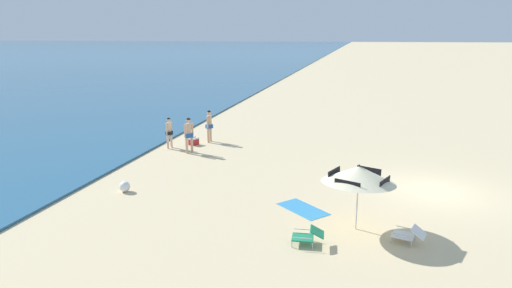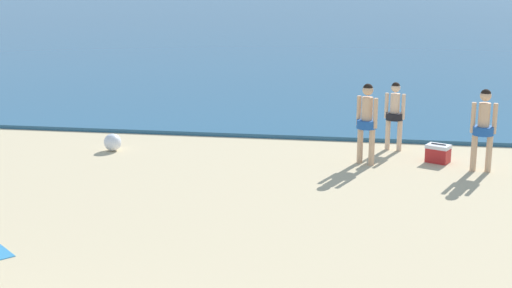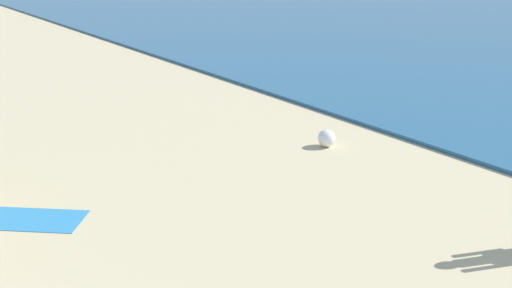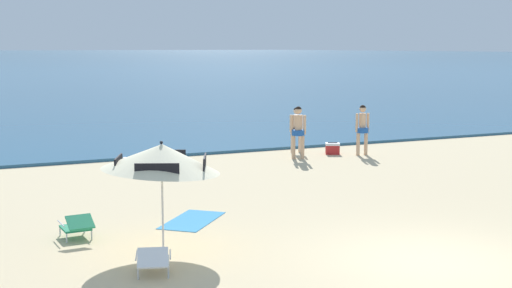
% 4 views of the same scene
% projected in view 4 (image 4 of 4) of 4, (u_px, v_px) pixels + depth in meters
% --- Properties ---
extents(ground_plane, '(800.00, 800.00, 0.00)m').
position_uv_depth(ground_plane, '(434.00, 263.00, 12.13)').
color(ground_plane, '#D1BA8E').
extents(beach_umbrella_striped_main, '(2.57, 2.55, 2.06)m').
position_uv_depth(beach_umbrella_striped_main, '(162.00, 157.00, 12.75)').
color(beach_umbrella_striped_main, silver).
rests_on(beach_umbrella_striped_main, ground).
extents(lounge_chair_under_umbrella, '(0.62, 0.92, 0.52)m').
position_uv_depth(lounge_chair_under_umbrella, '(77.00, 226.00, 13.57)').
color(lounge_chair_under_umbrella, '#1E7F56').
rests_on(lounge_chair_under_umbrella, ground).
extents(lounge_chair_beside_umbrella, '(0.77, 1.01, 0.53)m').
position_uv_depth(lounge_chair_beside_umbrella, '(153.00, 260.00, 11.39)').
color(lounge_chair_beside_umbrella, white).
rests_on(lounge_chair_beside_umbrella, ground).
extents(person_standing_near_shore, '(0.45, 0.44, 1.78)m').
position_uv_depth(person_standing_near_shore, '(298.00, 129.00, 23.27)').
color(person_standing_near_shore, '#D8A87F').
rests_on(person_standing_near_shore, ground).
extents(person_standing_beside, '(0.52, 0.43, 1.76)m').
position_uv_depth(person_standing_beside, '(362.00, 126.00, 24.06)').
color(person_standing_beside, '#D8A87F').
rests_on(person_standing_beside, ground).
extents(person_wading_in, '(0.47, 0.40, 1.62)m').
position_uv_depth(person_wading_in, '(296.00, 126.00, 24.76)').
color(person_wading_in, beige).
rests_on(person_wading_in, ground).
extents(cooler_box, '(0.60, 0.53, 0.43)m').
position_uv_depth(cooler_box, '(332.00, 149.00, 24.38)').
color(cooler_box, red).
rests_on(cooler_box, ground).
extents(beach_ball, '(0.41, 0.41, 0.41)m').
position_uv_depth(beach_ball, '(125.00, 164.00, 21.20)').
color(beach_ball, white).
rests_on(beach_ball, ground).
extents(beach_towel, '(1.87, 1.94, 0.01)m').
position_uv_depth(beach_towel, '(192.00, 220.00, 15.07)').
color(beach_towel, '#3384BC').
rests_on(beach_towel, ground).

